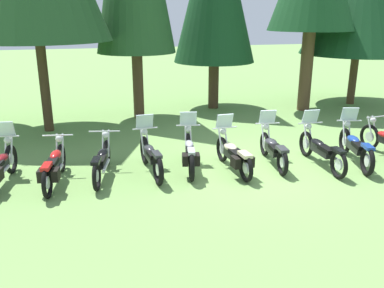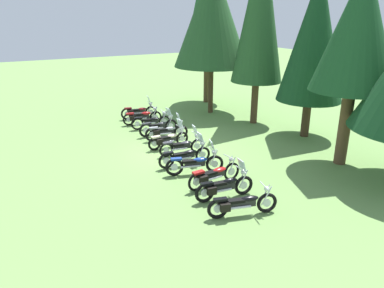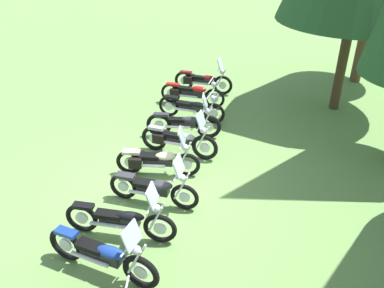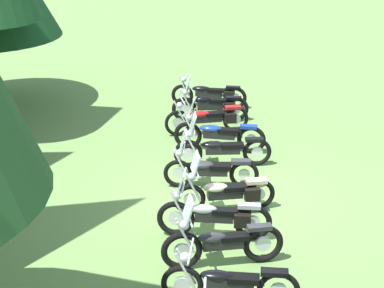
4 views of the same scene
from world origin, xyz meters
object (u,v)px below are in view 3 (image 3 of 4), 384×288
(motorcycle_2, at_px, (191,107))
(motorcycle_5, at_px, (157,160))
(motorcycle_0, at_px, (202,80))
(motorcycle_3, at_px, (184,123))
(motorcycle_7, at_px, (121,220))
(motorcycle_4, at_px, (178,140))
(motorcycle_1, at_px, (191,93))
(motorcycle_6, at_px, (154,188))
(motorcycle_8, at_px, (103,255))

(motorcycle_2, height_order, motorcycle_5, motorcycle_5)
(motorcycle_0, xyz_separation_m, motorcycle_3, (3.48, -0.14, 0.00))
(motorcycle_5, bearing_deg, motorcycle_7, -98.82)
(motorcycle_2, height_order, motorcycle_3, motorcycle_3)
(motorcycle_2, relative_size, motorcycle_4, 1.00)
(motorcycle_1, relative_size, motorcycle_2, 1.02)
(motorcycle_2, distance_m, motorcycle_4, 2.18)
(motorcycle_4, bearing_deg, motorcycle_3, 99.64)
(motorcycle_2, bearing_deg, motorcycle_5, -85.88)
(motorcycle_3, bearing_deg, motorcycle_2, 84.48)
(motorcycle_1, relative_size, motorcycle_6, 1.06)
(motorcycle_5, xyz_separation_m, motorcycle_8, (3.30, -0.30, 0.02))
(motorcycle_5, xyz_separation_m, motorcycle_6, (1.17, 0.20, -0.00))
(motorcycle_3, distance_m, motorcycle_5, 2.08)
(motorcycle_1, distance_m, motorcycle_8, 7.64)
(motorcycle_8, bearing_deg, motorcycle_3, 98.71)
(motorcycle_5, relative_size, motorcycle_8, 0.93)
(motorcycle_3, bearing_deg, motorcycle_1, 89.70)
(motorcycle_1, bearing_deg, motorcycle_8, -85.68)
(motorcycle_1, relative_size, motorcycle_5, 1.05)
(motorcycle_3, height_order, motorcycle_5, motorcycle_3)
(motorcycle_4, xyz_separation_m, motorcycle_8, (4.35, -0.67, 0.00))
(motorcycle_3, relative_size, motorcycle_8, 0.96)
(motorcycle_2, distance_m, motorcycle_5, 3.26)
(motorcycle_8, bearing_deg, motorcycle_4, 97.41)
(motorcycle_6, bearing_deg, motorcycle_8, -95.22)
(motorcycle_2, xyz_separation_m, motorcycle_4, (2.17, -0.08, 0.03))
(motorcycle_6, relative_size, motorcycle_8, 0.92)
(motorcycle_3, relative_size, motorcycle_5, 1.03)
(motorcycle_4, bearing_deg, motorcycle_1, 102.89)
(motorcycle_1, xyz_separation_m, motorcycle_8, (7.62, -0.59, 0.01))
(motorcycle_5, bearing_deg, motorcycle_1, 83.21)
(motorcycle_3, relative_size, motorcycle_7, 0.93)
(motorcycle_1, xyz_separation_m, motorcycle_2, (1.10, 0.16, -0.03))
(motorcycle_5, relative_size, motorcycle_6, 1.00)
(motorcycle_8, bearing_deg, motorcycle_7, 102.52)
(motorcycle_2, bearing_deg, motorcycle_3, -80.22)
(motorcycle_5, distance_m, motorcycle_7, 2.33)
(motorcycle_7, bearing_deg, motorcycle_1, 88.62)
(motorcycle_1, bearing_deg, motorcycle_6, -82.24)
(motorcycle_2, height_order, motorcycle_4, motorcycle_4)
(motorcycle_0, distance_m, motorcycle_1, 1.23)
(motorcycle_6, height_order, motorcycle_8, motorcycle_8)
(motorcycle_0, height_order, motorcycle_2, motorcycle_0)
(motorcycle_2, distance_m, motorcycle_7, 5.58)
(motorcycle_3, xyz_separation_m, motorcycle_7, (4.36, -0.64, -0.00))
(motorcycle_2, relative_size, motorcycle_3, 0.99)
(motorcycle_0, height_order, motorcycle_4, motorcycle_4)
(motorcycle_0, height_order, motorcycle_1, motorcycle_0)
(motorcycle_3, relative_size, motorcycle_4, 1.01)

